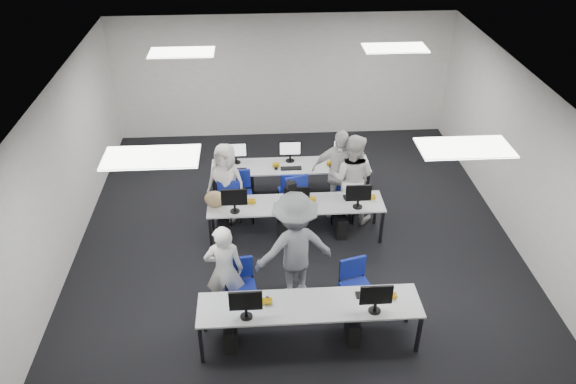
{
  "coord_description": "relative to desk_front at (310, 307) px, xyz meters",
  "views": [
    {
      "loc": [
        -0.68,
        -8.24,
        6.39
      ],
      "look_at": [
        -0.14,
        0.18,
        1.0
      ],
      "focal_mm": 35.0,
      "sensor_mm": 36.0,
      "label": 1
    }
  ],
  "objects": [
    {
      "name": "chair_0",
      "position": [
        -0.99,
        0.66,
        -0.38
      ],
      "size": [
        0.53,
        0.56,
        0.94
      ],
      "rotation": [
        0.0,
        0.0,
        0.14
      ],
      "color": "navy",
      "rests_on": "ground"
    },
    {
      "name": "room",
      "position": [
        0.0,
        2.4,
        0.82
      ],
      "size": [
        9.0,
        9.02,
        3.0
      ],
      "color": "black",
      "rests_on": "ground"
    },
    {
      "name": "chair_5",
      "position": [
        -1.19,
        3.35,
        -0.39
      ],
      "size": [
        0.54,
        0.57,
        0.92
      ],
      "rotation": [
        0.0,
        0.0,
        -0.21
      ],
      "color": "navy",
      "rests_on": "ground"
    },
    {
      "name": "chair_7",
      "position": [
        1.2,
        3.46,
        -0.41
      ],
      "size": [
        0.54,
        0.56,
        0.84
      ],
      "rotation": [
        0.0,
        0.0,
        -0.35
      ],
      "color": "navy",
      "rests_on": "ground"
    },
    {
      "name": "chair_2",
      "position": [
        -1.02,
        3.27,
        -0.38
      ],
      "size": [
        0.52,
        0.56,
        0.96
      ],
      "rotation": [
        0.0,
        0.0,
        0.09
      ],
      "color": "navy",
      "rests_on": "ground"
    },
    {
      "name": "chair_6",
      "position": [
        0.0,
        3.36,
        -0.38
      ],
      "size": [
        0.59,
        0.62,
        0.96
      ],
      "rotation": [
        0.0,
        0.0,
        0.27
      ],
      "color": "navy",
      "rests_on": "ground"
    },
    {
      "name": "desk_mid",
      "position": [
        0.0,
        2.6,
        0.0
      ],
      "size": [
        3.2,
        0.7,
        0.73
      ],
      "color": "#BBBEC0",
      "rests_on": "ground"
    },
    {
      "name": "chair_3",
      "position": [
        -0.03,
        3.12,
        -0.39
      ],
      "size": [
        0.47,
        0.5,
        0.91
      ],
      "rotation": [
        0.0,
        0.0,
        -0.05
      ],
      "color": "navy",
      "rests_on": "ground"
    },
    {
      "name": "handbag",
      "position": [
        -1.45,
        2.6,
        0.21
      ],
      "size": [
        0.42,
        0.3,
        0.32
      ],
      "primitive_type": "ellipsoid",
      "rotation": [
        0.0,
        0.0,
        -0.14
      ],
      "color": "olive",
      "rests_on": "desk_mid"
    },
    {
      "name": "equipment_back",
      "position": [
        0.19,
        4.02,
        -0.32
      ],
      "size": [
        2.91,
        0.41,
        1.19
      ],
      "color": "white",
      "rests_on": "desk_back"
    },
    {
      "name": "photographer",
      "position": [
        -0.14,
        1.0,
        0.29
      ],
      "size": [
        1.39,
        1.0,
        1.94
      ],
      "primitive_type": "imported",
      "rotation": [
        0.0,
        0.0,
        3.38
      ],
      "color": "slate",
      "rests_on": "ground"
    },
    {
      "name": "equipment_front",
      "position": [
        -0.19,
        -0.02,
        -0.32
      ],
      "size": [
        2.51,
        0.41,
        1.19
      ],
      "color": "#0B4095",
      "rests_on": "desk_front"
    },
    {
      "name": "student_2",
      "position": [
        -1.28,
        3.34,
        0.11
      ],
      "size": [
        0.91,
        0.77,
        1.58
      ],
      "primitive_type": "imported",
      "rotation": [
        0.0,
        0.0,
        -0.42
      ],
      "color": "beige",
      "rests_on": "ground"
    },
    {
      "name": "chair_1",
      "position": [
        0.79,
        0.59,
        -0.39
      ],
      "size": [
        0.56,
        0.59,
        0.91
      ],
      "rotation": [
        0.0,
        0.0,
        0.27
      ],
      "color": "navy",
      "rests_on": "ground"
    },
    {
      "name": "student_0",
      "position": [
        -1.23,
        0.72,
        0.13
      ],
      "size": [
        0.6,
        0.41,
        1.63
      ],
      "primitive_type": "imported",
      "rotation": [
        0.0,
        0.0,
        3.17
      ],
      "color": "beige",
      "rests_on": "ground"
    },
    {
      "name": "desk_front",
      "position": [
        0.0,
        0.0,
        0.0
      ],
      "size": [
        3.2,
        0.7,
        0.73
      ],
      "color": "#BBBEC0",
      "rests_on": "ground"
    },
    {
      "name": "ceiling_panels",
      "position": [
        0.0,
        2.4,
        2.3
      ],
      "size": [
        5.2,
        4.6,
        0.02
      ],
      "color": "white",
      "rests_on": "room"
    },
    {
      "name": "equipment_mid",
      "position": [
        -0.19,
        2.58,
        -0.32
      ],
      "size": [
        2.91,
        0.41,
        1.19
      ],
      "color": "white",
      "rests_on": "desk_mid"
    },
    {
      "name": "dslr_camera",
      "position": [
        -0.18,
        1.18,
        1.33
      ],
      "size": [
        0.18,
        0.21,
        0.1
      ],
      "primitive_type": "cube",
      "rotation": [
        0.0,
        0.0,
        3.38
      ],
      "color": "black",
      "rests_on": "photographer"
    },
    {
      "name": "student_3",
      "position": [
        0.88,
        3.29,
        0.24
      ],
      "size": [
        1.16,
        0.81,
        1.83
      ],
      "primitive_type": "imported",
      "rotation": [
        0.0,
        0.0,
        -0.38
      ],
      "color": "beige",
      "rests_on": "ground"
    },
    {
      "name": "chair_4",
      "position": [
        0.94,
        3.14,
        -0.39
      ],
      "size": [
        0.47,
        0.51,
        0.91
      ],
      "rotation": [
        0.0,
        0.0,
        -0.05
      ],
      "color": "navy",
      "rests_on": "ground"
    },
    {
      "name": "desk_back",
      "position": [
        0.0,
        4.0,
        0.0
      ],
      "size": [
        3.2,
        0.7,
        0.73
      ],
      "color": "#BBBEC0",
      "rests_on": "ground"
    },
    {
      "name": "student_1",
      "position": [
        1.11,
        3.16,
        0.21
      ],
      "size": [
        1.06,
        0.95,
        1.79
      ],
      "primitive_type": "imported",
      "rotation": [
        0.0,
        0.0,
        2.76
      ],
      "color": "beige",
      "rests_on": "ground"
    }
  ]
}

